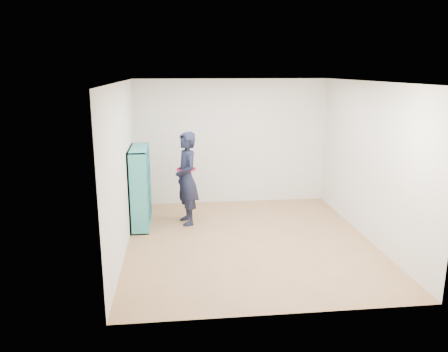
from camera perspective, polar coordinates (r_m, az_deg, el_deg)
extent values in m
plane|color=#9C6E47|center=(7.37, 3.30, -8.47)|extent=(4.50, 4.50, 0.00)
plane|color=white|center=(6.82, 3.60, 12.19)|extent=(4.50, 4.50, 0.00)
cube|color=silver|center=(6.93, -13.09, 1.02)|extent=(0.02, 4.50, 2.60)
cube|color=silver|center=(7.58, 18.53, 1.75)|extent=(0.02, 4.50, 2.60)
cube|color=silver|center=(9.16, 1.05, 4.46)|extent=(4.00, 0.02, 2.60)
cube|color=silver|center=(4.85, 7.97, -4.23)|extent=(4.00, 0.02, 2.60)
cube|color=teal|center=(7.52, -11.18, -2.45)|extent=(0.31, 0.02, 1.44)
cube|color=teal|center=(8.53, -10.63, -0.47)|extent=(0.31, 0.02, 1.44)
cube|color=teal|center=(8.24, -10.67, -6.15)|extent=(0.31, 1.08, 0.02)
cube|color=teal|center=(7.87, -11.12, 3.58)|extent=(0.31, 1.08, 0.02)
cube|color=teal|center=(8.04, -11.93, -1.42)|extent=(0.02, 1.08, 1.44)
cube|color=teal|center=(7.86, -10.98, -1.73)|extent=(0.29, 0.02, 1.39)
cube|color=teal|center=(8.19, -10.80, -1.08)|extent=(0.29, 0.02, 1.39)
cube|color=teal|center=(8.12, -10.78, -3.77)|extent=(0.29, 1.03, 0.02)
cube|color=teal|center=(8.02, -10.89, -1.40)|extent=(0.29, 1.03, 0.02)
cube|color=teal|center=(7.94, -11.00, 1.03)|extent=(0.29, 1.03, 0.02)
cube|color=beige|center=(7.89, -10.73, -6.61)|extent=(0.20, 0.13, 0.08)
cube|color=black|center=(7.70, -10.83, -3.73)|extent=(0.16, 0.14, 0.24)
cube|color=maroon|center=(7.61, -10.94, -1.40)|extent=(0.16, 0.14, 0.19)
cube|color=silver|center=(7.59, -11.08, 0.81)|extent=(0.20, 0.13, 0.08)
cube|color=navy|center=(8.14, -10.54, -5.39)|extent=(0.16, 0.14, 0.22)
cube|color=brown|center=(8.03, -10.65, -3.06)|extent=(0.16, 0.14, 0.22)
cube|color=#BFB28C|center=(8.00, -10.78, -1.07)|extent=(0.20, 0.13, 0.08)
cube|color=#26594C|center=(7.86, -10.88, 1.91)|extent=(0.16, 0.14, 0.25)
cube|color=beige|center=(8.47, -10.38, -4.76)|extent=(0.16, 0.14, 0.18)
cube|color=black|center=(8.43, -10.51, -2.84)|extent=(0.20, 0.13, 0.05)
cube|color=maroon|center=(8.27, -10.60, -0.05)|extent=(0.16, 0.14, 0.22)
cube|color=silver|center=(8.20, -10.70, 2.29)|extent=(0.16, 0.14, 0.21)
imported|color=black|center=(7.96, -4.91, -0.34)|extent=(0.55, 0.71, 1.70)
torus|color=#AE0D46|center=(7.91, -4.93, 0.88)|extent=(0.43, 0.43, 0.04)
cube|color=silver|center=(7.98, -6.02, 0.51)|extent=(0.03, 0.09, 0.13)
cube|color=black|center=(7.98, -6.02, 0.51)|extent=(0.03, 0.08, 0.12)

